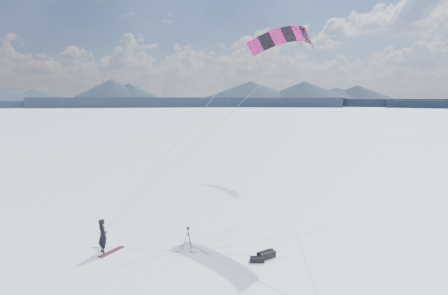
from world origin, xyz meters
TOP-DOWN VIEW (x-y plane):
  - ground at (0.00, 0.00)m, footprint 1800.00×1800.00m
  - horizon_hills at (0.00, -0.00)m, footprint 704.84×706.81m
  - snow_tracks at (-0.65, -0.35)m, footprint 14.76×10.25m
  - snowkiter at (-2.98, 4.03)m, footprint 0.52×0.72m
  - snowboard at (-2.59, 3.89)m, footprint 1.61×1.07m
  - tripod at (1.01, 1.97)m, footprint 0.63×0.55m
  - gear_bag_a at (3.90, -1.14)m, footprint 0.96×0.48m
  - gear_bag_b at (3.22, -1.25)m, footprint 0.78×0.67m
  - power_kite at (10.77, 5.69)m, footprint 15.04×5.90m

SIDE VIEW (x-z plane):
  - ground at x=0.00m, z-range 0.00..0.00m
  - snowkiter at x=-2.98m, z-range -0.93..0.93m
  - snow_tracks at x=-0.65m, z-range 0.00..0.01m
  - snowboard at x=-2.59m, z-range 0.00..0.04m
  - gear_bag_b at x=3.22m, z-range -0.02..0.30m
  - gear_bag_a at x=3.90m, z-range -0.02..0.40m
  - tripod at x=1.01m, z-range 0.18..1.46m
  - horizon_hills at x=0.00m, z-range -0.67..9.21m
  - power_kite at x=10.77m, z-range 6.24..18.36m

